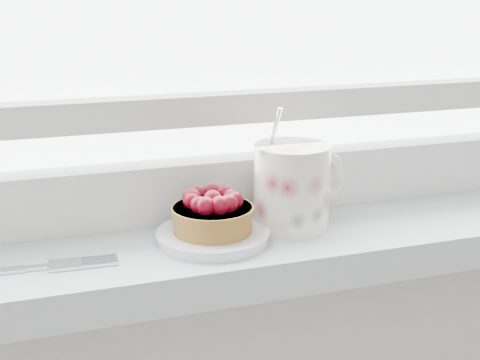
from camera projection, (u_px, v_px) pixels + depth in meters
name	position (u px, v px, depth m)	size (l,w,h in m)	color
saucer	(213.00, 236.00, 0.73)	(0.12, 0.12, 0.01)	silver
raspberry_tart	(213.00, 213.00, 0.72)	(0.09, 0.09, 0.05)	brown
floral_mug	(294.00, 184.00, 0.76)	(0.13, 0.11, 0.14)	silver
fork	(6.00, 271.00, 0.65)	(0.21, 0.03, 0.00)	silver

